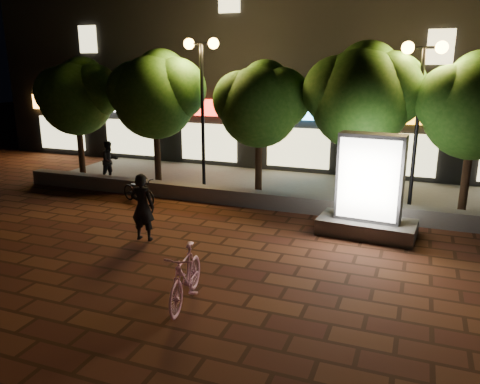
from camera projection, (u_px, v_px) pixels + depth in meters
The scene contains 16 objects.
ground at pixel (170, 246), 11.87m from camera, with size 80.00×80.00×0.00m, color #592E1C.
retaining_wall at pixel (230, 196), 15.41m from camera, with size 16.00×0.45×0.50m, color #625F5B.
sidewalk at pixel (255, 185), 17.71m from camera, with size 16.00×5.00×0.08m, color #625F5B.
building_block at pixel (301, 51), 22.25m from camera, with size 28.00×8.12×11.30m.
tree_far_left at pixel (78, 94), 18.31m from camera, with size 3.36×2.80×4.63m.
tree_left at pixel (157, 92), 17.06m from camera, with size 3.60×3.00×4.89m.
tree_mid at pixel (261, 101), 15.75m from camera, with size 3.24×2.70×4.50m.
tree_right at pixel (363, 93), 14.52m from camera, with size 3.72×3.10×5.07m.
tree_far_right at pixel (477, 102), 13.47m from camera, with size 3.48×2.90×4.76m.
street_lamp_left at pixel (202, 76), 16.00m from camera, with size 1.26×0.36×5.18m.
street_lamp_right at pixel (421, 83), 13.63m from camera, with size 1.26×0.36×4.98m.
ad_kiosk at pixel (369, 195), 12.41m from camera, with size 2.61×1.46×2.73m.
scooter_pink at pixel (186, 276), 8.94m from camera, with size 0.52×1.86×1.12m, color #EA98C5.
rider at pixel (143, 207), 12.11m from camera, with size 0.65×0.42×1.77m, color black.
scooter_parked at pixel (139, 191), 15.43m from camera, with size 0.56×1.61×0.85m, color black.
pedestrian at pixel (110, 161), 18.08m from camera, with size 0.74×0.57×1.52m, color black.
Camera 1 is at (5.59, -9.73, 4.46)m, focal length 35.33 mm.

